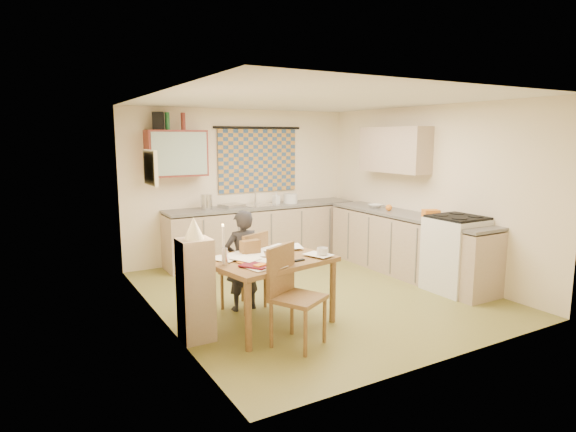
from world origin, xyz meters
TOP-DOWN VIEW (x-y plane):
  - floor at (0.00, 0.00)m, footprint 4.00×4.50m
  - ceiling at (0.00, 0.00)m, footprint 4.00×4.50m
  - wall_back at (0.00, 2.26)m, footprint 4.00×0.02m
  - wall_front at (0.00, -2.26)m, footprint 4.00×0.02m
  - wall_left at (-2.01, 0.00)m, footprint 0.02×4.50m
  - wall_right at (2.01, 0.00)m, footprint 0.02×4.50m
  - window_blind at (0.30, 2.22)m, footprint 1.45×0.03m
  - curtain_rod at (0.30, 2.20)m, footprint 1.60×0.04m
  - wall_cabinet at (-1.15, 2.08)m, footprint 0.90×0.34m
  - wall_cabinet_glass at (-1.15, 1.91)m, footprint 0.84×0.02m
  - upper_cabinet_right at (1.83, 0.55)m, footprint 0.34×1.30m
  - framed_print at (-1.97, 0.40)m, footprint 0.04×0.50m
  - print_canvas at (-1.95, 0.40)m, footprint 0.01×0.42m
  - counter_back at (0.25, 1.95)m, footprint 3.30×0.62m
  - counter_right at (1.70, 0.07)m, footprint 0.62×2.95m
  - stove at (1.70, -0.86)m, footprint 0.66×0.66m
  - sink at (0.21, 1.95)m, footprint 0.58×0.49m
  - tap at (0.20, 2.13)m, footprint 0.04×0.04m
  - dish_rack at (-0.31, 1.95)m, footprint 0.41×0.38m
  - kettle at (-0.74, 1.95)m, footprint 0.24×0.24m
  - mixing_bowl at (0.79, 1.95)m, footprint 0.30×0.30m
  - soap_bottle at (0.53, 2.00)m, footprint 0.14×0.14m
  - bowl at (1.70, 0.80)m, footprint 0.31×0.31m
  - orange_bag at (1.70, -0.39)m, footprint 0.27×0.24m
  - fruit_orange at (1.65, 0.42)m, footprint 0.10×0.10m
  - speaker at (-1.41, 2.08)m, footprint 0.22×0.24m
  - bottle_green at (-1.27, 2.08)m, footprint 0.09×0.09m
  - bottle_brown at (-1.03, 2.08)m, footprint 0.07×0.07m
  - dining_table at (-1.01, -0.64)m, footprint 1.42×1.18m
  - chair_far at (-1.03, -0.09)m, footprint 0.56×0.56m
  - chair_near at (-1.02, -1.27)m, footprint 0.61×0.61m
  - person at (-1.06, -0.10)m, footprint 0.45×0.30m
  - shelf_stand at (-1.84, -0.67)m, footprint 0.32×0.30m
  - lampshade at (-1.84, -0.67)m, footprint 0.20×0.20m
  - letter_rack at (-1.11, -0.41)m, footprint 0.22×0.11m
  - mug at (-0.47, -0.90)m, footprint 0.15×0.15m
  - magazine at (-1.39, -0.98)m, footprint 0.46×0.47m
  - book at (-1.36, -0.80)m, footprint 0.32×0.34m
  - orange_box at (-1.27, -0.98)m, footprint 0.14×0.12m
  - eyeglasses at (-0.79, -0.93)m, footprint 0.13×0.05m
  - candle_holder at (-1.53, -0.70)m, footprint 0.07×0.07m
  - candle at (-1.53, -0.66)m, footprint 0.03×0.03m
  - candle_flame at (-1.54, -0.67)m, footprint 0.02×0.02m
  - papers at (-1.07, -0.67)m, footprint 1.27×1.09m

SIDE VIEW (x-z plane):
  - floor at x=0.00m, z-range -0.02..0.00m
  - chair_far at x=-1.03m, z-range -0.18..0.76m
  - chair_near at x=-1.02m, z-range -0.19..0.80m
  - dining_table at x=-1.01m, z-range 0.00..0.75m
  - counter_right at x=1.70m, z-range -0.01..0.91m
  - counter_back at x=0.25m, z-range -0.01..0.91m
  - stove at x=1.70m, z-range 0.00..1.02m
  - shelf_stand at x=-1.84m, z-range 0.00..1.05m
  - person at x=-1.06m, z-range 0.00..1.20m
  - eyeglasses at x=-0.79m, z-range 0.75..0.77m
  - book at x=-1.36m, z-range 0.75..0.77m
  - magazine at x=-1.39m, z-range 0.75..0.78m
  - papers at x=-1.07m, z-range 0.75..0.78m
  - orange_box at x=-1.27m, z-range 0.75..0.79m
  - mug at x=-0.47m, z-range 0.75..0.85m
  - letter_rack at x=-1.11m, z-range 0.75..0.91m
  - candle_holder at x=-1.53m, z-range 0.75..0.93m
  - sink at x=0.21m, z-range 0.83..0.93m
  - bowl at x=1.70m, z-range 0.92..0.97m
  - dish_rack at x=-0.31m, z-range 0.92..0.98m
  - fruit_orange at x=1.65m, z-range 0.92..1.02m
  - orange_bag at x=1.70m, z-range 0.92..1.04m
  - mixing_bowl at x=0.79m, z-range 0.92..1.08m
  - soap_bottle at x=0.53m, z-range 0.92..1.13m
  - kettle at x=-0.74m, z-range 0.92..1.16m
  - candle at x=-1.53m, z-range 0.93..1.15m
  - tap at x=0.20m, z-range 0.92..1.20m
  - lampshade at x=-1.84m, z-range 1.05..1.27m
  - candle_flame at x=-1.54m, z-range 1.15..1.17m
  - wall_back at x=0.00m, z-range 0.00..2.50m
  - wall_front at x=0.00m, z-range 0.00..2.50m
  - wall_left at x=-2.01m, z-range 0.00..2.50m
  - wall_right at x=2.01m, z-range 0.00..2.50m
  - window_blind at x=0.30m, z-range 1.12..2.17m
  - framed_print at x=-1.97m, z-range 1.50..1.90m
  - print_canvas at x=-1.95m, z-range 1.54..1.86m
  - wall_cabinet at x=-1.15m, z-range 1.45..2.15m
  - wall_cabinet_glass at x=-1.15m, z-range 1.48..2.12m
  - upper_cabinet_right at x=1.83m, z-range 1.50..2.20m
  - curtain_rod at x=0.30m, z-range 2.18..2.22m
  - speaker at x=-1.41m, z-range 2.15..2.41m
  - bottle_green at x=-1.27m, z-range 2.15..2.41m
  - bottle_brown at x=-1.03m, z-range 2.15..2.41m
  - ceiling at x=0.00m, z-range 2.50..2.52m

